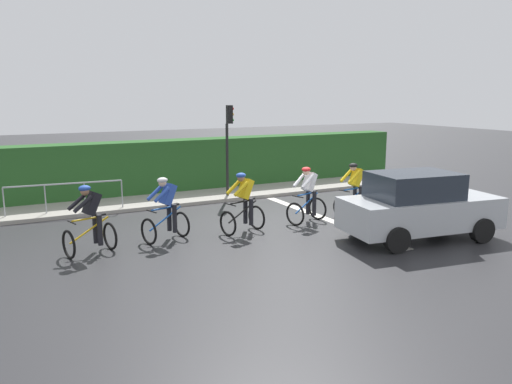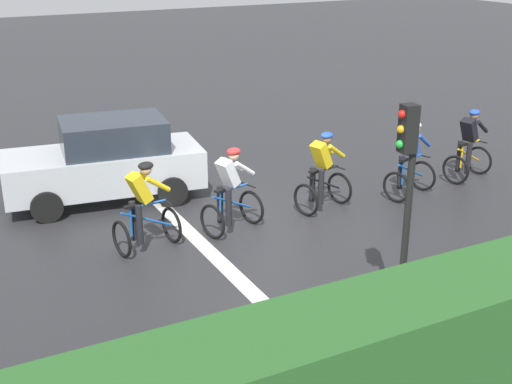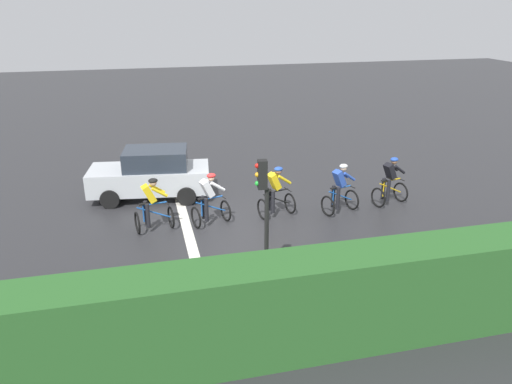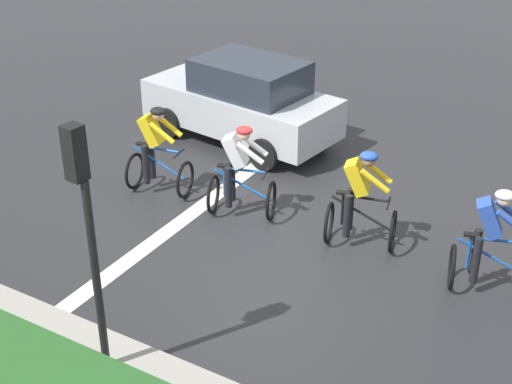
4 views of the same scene
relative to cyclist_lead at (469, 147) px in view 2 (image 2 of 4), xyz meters
name	(u,v)px [view 2 (image 2 of 4)]	position (x,y,z in m)	size (l,w,h in m)	color
ground_plane	(258,228)	(0.27, -5.62, -0.80)	(80.00, 80.00, 0.00)	#28282B
road_marking_stop_line	(198,240)	(0.27, -6.89, -0.79)	(7.00, 0.30, 0.01)	silver
cyclist_lead	(469,147)	(0.00, 0.00, 0.00)	(0.95, 1.22, 1.66)	black
cyclist_second	(410,162)	(0.27, -1.92, 0.00)	(0.98, 1.24, 1.66)	black
cyclist_mid	(323,174)	(0.05, -4.01, 0.00)	(0.93, 1.22, 1.66)	black
cyclist_fourth	(231,193)	(0.17, -6.15, 0.00)	(0.97, 1.23, 1.66)	black
cyclist_trailing	(144,209)	(0.20, -7.88, 0.00)	(0.86, 1.18, 1.66)	black
car_silver	(106,161)	(-2.59, -7.76, 0.08)	(2.29, 4.29, 1.76)	#B7BCC1
traffic_light_near_crossing	(406,186)	(4.42, -5.54, 1.43)	(0.22, 0.31, 3.34)	black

